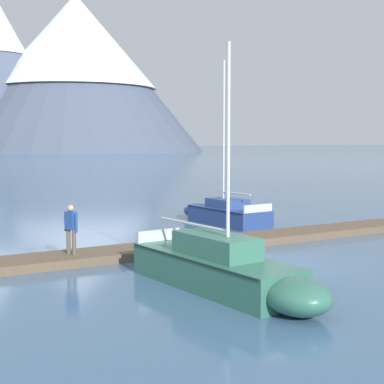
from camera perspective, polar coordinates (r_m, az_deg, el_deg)
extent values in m
plane|color=#426689|center=(19.70, 8.20, -7.19)|extent=(700.00, 700.00, 0.00)
cone|color=#4C566B|center=(217.28, -11.21, 11.26)|extent=(91.17, 91.17, 55.59)
cone|color=white|center=(218.78, -11.26, 14.18)|extent=(57.27, 57.27, 33.26)
cube|color=brown|center=(22.97, 2.33, -5.00)|extent=(29.28, 3.36, 0.30)
cylinder|color=#38383D|center=(22.32, 3.45, -5.38)|extent=(28.03, 1.67, 0.24)
cylinder|color=#38383D|center=(23.64, 1.27, -4.78)|extent=(28.03, 1.67, 0.24)
cube|color=#336B56|center=(16.68, 2.06, -7.75)|extent=(2.52, 6.11, 0.94)
ellipsoid|color=#336B56|center=(14.29, 10.23, -10.02)|extent=(1.71, 2.01, 0.89)
cube|color=#163027|center=(16.59, 2.07, -6.30)|extent=(2.54, 6.00, 0.06)
cylinder|color=silver|center=(15.75, 3.56, 3.91)|extent=(0.10, 0.10, 5.83)
cylinder|color=silver|center=(17.25, 0.03, -3.15)|extent=(0.53, 3.32, 0.08)
cube|color=#3A7560|center=(16.41, 2.39, -5.20)|extent=(1.56, 2.81, 0.61)
cube|color=silver|center=(18.88, -3.28, -4.23)|extent=(1.56, 0.31, 0.36)
cube|color=navy|center=(29.04, 3.61, -2.35)|extent=(2.37, 4.71, 0.83)
ellipsoid|color=navy|center=(31.10, 0.70, -1.84)|extent=(1.78, 1.95, 0.79)
cube|color=#121D39|center=(28.99, 3.62, -1.61)|extent=(2.40, 4.62, 0.06)
cylinder|color=silver|center=(29.15, 3.11, 5.67)|extent=(0.10, 0.10, 7.27)
cylinder|color=silver|center=(28.44, 4.37, -0.13)|extent=(0.32, 2.09, 0.08)
cube|color=#2F4A8A|center=(29.05, 3.48, -1.09)|extent=(1.53, 2.17, 0.44)
cube|color=silver|center=(27.29, 6.43, -1.59)|extent=(1.68, 0.29, 0.36)
cylinder|color=brown|center=(20.39, -11.95, -4.74)|extent=(0.14, 0.14, 0.86)
cylinder|color=brown|center=(20.21, -11.43, -4.82)|extent=(0.14, 0.14, 0.86)
cube|color=#234793|center=(20.19, -11.73, -2.74)|extent=(0.38, 0.44, 0.60)
sphere|color=tan|center=(20.13, -11.75, -1.55)|extent=(0.22, 0.22, 0.22)
cylinder|color=#234793|center=(20.37, -12.22, -2.88)|extent=(0.09, 0.09, 0.62)
cylinder|color=#234793|center=(20.02, -11.22, -3.00)|extent=(0.09, 0.09, 0.62)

